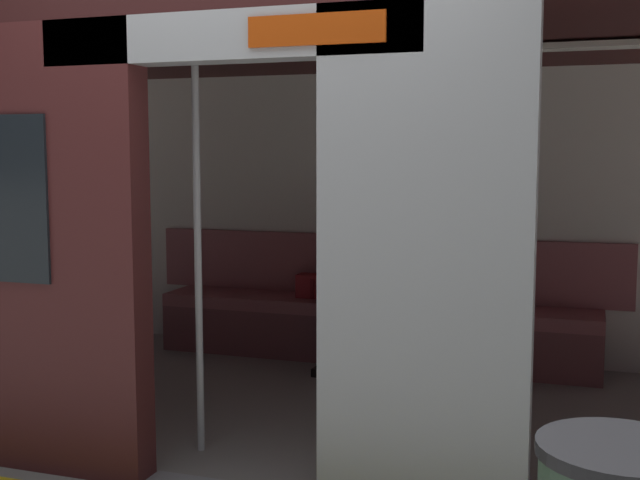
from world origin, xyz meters
name	(u,v)px	position (x,y,z in m)	size (l,w,h in m)	color
train_car	(314,158)	(0.05, -1.24, 1.45)	(6.40, 2.85, 2.18)	#ADAFB5
bench_seat	(370,316)	(0.00, -2.34, 0.33)	(3.14, 0.44, 0.43)	#935156
person_seated	(356,271)	(0.09, -2.28, 0.66)	(0.55, 0.69, 1.16)	#CC5933
handbag	(315,286)	(0.43, -2.39, 0.52)	(0.26, 0.15, 0.17)	maroon
book	(412,302)	(-0.29, -2.38, 0.45)	(0.15, 0.22, 0.03)	gold
grab_pole_door	(198,249)	(0.36, -0.41, 1.02)	(0.04, 0.04, 2.04)	silver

